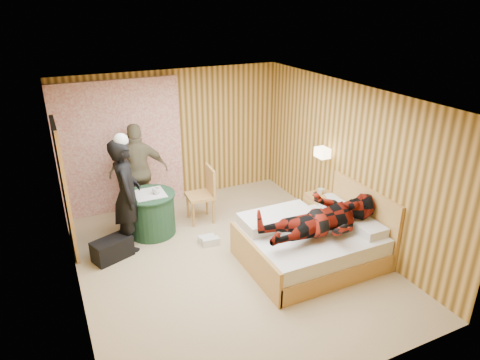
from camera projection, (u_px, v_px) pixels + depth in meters
name	position (u px, v px, depth m)	size (l,w,h in m)	color
floor	(228.00, 261.00, 6.45)	(4.20, 5.00, 0.01)	#C6B582
ceiling	(226.00, 96.00, 5.47)	(4.20, 5.00, 0.01)	white
wall_back	(174.00, 137.00, 8.04)	(4.20, 0.02, 2.50)	#D7A852
wall_left	(68.00, 216.00, 5.14)	(0.02, 5.00, 2.50)	#D7A852
wall_right	(348.00, 163.00, 6.79)	(0.02, 5.00, 2.50)	#D7A852
curtain	(121.00, 148.00, 7.61)	(2.20, 0.08, 2.40)	white
doorway	(64.00, 189.00, 6.40)	(0.06, 0.90, 2.05)	black
wall_lamp	(323.00, 153.00, 7.07)	(0.26, 0.24, 0.16)	gold
bed	(311.00, 243.00, 6.37)	(1.96, 1.50, 1.03)	tan
nightstand	(323.00, 212.00, 7.27)	(0.45, 0.61, 0.59)	tan
round_table	(151.00, 213.00, 7.09)	(0.82, 0.82, 0.73)	#214730
chair_far	(140.00, 189.00, 7.56)	(0.51, 0.51, 0.93)	tan
chair_near	(205.00, 190.00, 7.44)	(0.47, 0.47, 0.99)	tan
duffel_bag	(112.00, 249.00, 6.46)	(0.58, 0.31, 0.33)	black
sneaker_left	(211.00, 242.00, 6.85)	(0.27, 0.11, 0.12)	silver
sneaker_right	(207.00, 239.00, 6.94)	(0.26, 0.11, 0.12)	silver
woman_standing	(127.00, 195.00, 6.51)	(0.65, 0.43, 1.79)	black
man_at_table	(139.00, 172.00, 7.47)	(1.01, 0.42, 1.72)	#6E6549
man_on_bed	(324.00, 210.00, 5.93)	(1.77, 0.67, 0.86)	maroon
book_lower	(327.00, 197.00, 7.11)	(0.17, 0.22, 0.02)	silver
book_upper	(327.00, 196.00, 7.11)	(0.16, 0.22, 0.02)	silver
cup_nightstand	(320.00, 191.00, 7.25)	(0.10, 0.10, 0.09)	silver
cup_table	(156.00, 191.00, 6.92)	(0.12, 0.12, 0.10)	silver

